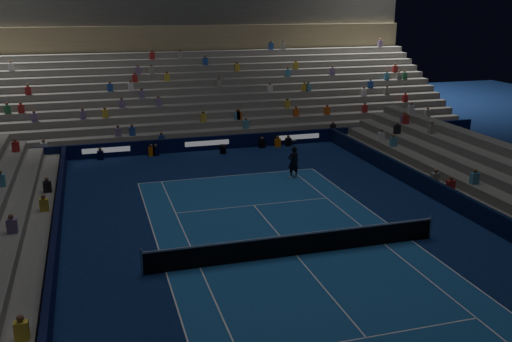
{
  "coord_description": "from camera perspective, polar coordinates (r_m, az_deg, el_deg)",
  "views": [
    {
      "loc": [
        -7.85,
        -20.63,
        10.27
      ],
      "look_at": [
        0.0,
        6.0,
        2.0
      ],
      "focal_mm": 40.08,
      "sensor_mm": 36.0,
      "label": 1
    }
  ],
  "objects": [
    {
      "name": "sponsor_barrier_far",
      "position": [
        41.09,
        -4.94,
        2.77
      ],
      "size": [
        44.0,
        0.25,
        1.0
      ],
      "primitive_type": "cube",
      "color": "black",
      "rests_on": "ground"
    },
    {
      "name": "tennis_player",
      "position": [
        34.46,
        3.75,
        0.89
      ],
      "size": [
        0.77,
        0.56,
        1.94
      ],
      "primitive_type": "imported",
      "rotation": [
        0.0,
        0.0,
        3.28
      ],
      "color": "black",
      "rests_on": "ground"
    },
    {
      "name": "court_surface",
      "position": [
        24.35,
        4.04,
        -8.4
      ],
      "size": [
        10.97,
        23.77,
        0.01
      ],
      "primitive_type": "cube",
      "color": "#1A5093",
      "rests_on": "ground"
    },
    {
      "name": "broadcast_camera",
      "position": [
        40.21,
        -3.3,
        2.2
      ],
      "size": [
        0.55,
        0.94,
        0.58
      ],
      "color": "black",
      "rests_on": "ground"
    },
    {
      "name": "ground",
      "position": [
        24.35,
        4.04,
        -8.41
      ],
      "size": [
        90.0,
        90.0,
        0.0
      ],
      "primitive_type": "plane",
      "color": "#0C1E4D",
      "rests_on": "ground"
    },
    {
      "name": "sponsor_barrier_east",
      "position": [
        28.8,
        22.53,
        -4.58
      ],
      "size": [
        0.25,
        37.0,
        1.0
      ],
      "primitive_type": "cube",
      "color": "black",
      "rests_on": "ground"
    },
    {
      "name": "grandstand_main",
      "position": [
        49.64,
        -7.25,
        8.47
      ],
      "size": [
        44.0,
        15.2,
        11.2
      ],
      "color": "slate",
      "rests_on": "ground"
    },
    {
      "name": "sponsor_barrier_west",
      "position": [
        22.9,
        -19.69,
        -9.71
      ],
      "size": [
        0.25,
        37.0,
        1.0
      ],
      "primitive_type": "cube",
      "color": "black",
      "rests_on": "ground"
    },
    {
      "name": "tennis_net",
      "position": [
        24.14,
        4.07,
        -7.32
      ],
      "size": [
        12.9,
        0.1,
        1.1
      ],
      "color": "#B2B2B7",
      "rests_on": "ground"
    }
  ]
}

